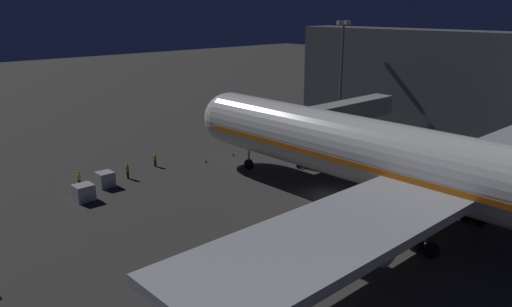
% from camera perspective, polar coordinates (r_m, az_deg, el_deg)
% --- Properties ---
extents(ground_plane, '(320.00, 320.00, 0.00)m').
position_cam_1_polar(ground_plane, '(50.93, 8.26, -4.89)').
color(ground_plane, '#383533').
extents(airliner_at_gate, '(53.03, 63.83, 19.45)m').
position_cam_1_polar(airliner_at_gate, '(42.76, 21.97, -2.27)').
color(airliner_at_gate, silver).
rests_on(airliner_at_gate, ground_plane).
extents(jet_bridge, '(19.28, 3.40, 7.17)m').
position_cam_1_polar(jet_bridge, '(62.12, 8.85, 4.40)').
color(jet_bridge, '#9E9E99').
rests_on(jet_bridge, ground_plane).
extents(apron_floodlight_mast, '(2.90, 0.50, 16.51)m').
position_cam_1_polar(apron_floodlight_mast, '(79.57, 9.82, 9.91)').
color(apron_floodlight_mast, '#59595E').
rests_on(apron_floodlight_mast, ground_plane).
extents(baggage_container_near_belt, '(1.64, 1.66, 1.60)m').
position_cam_1_polar(baggage_container_near_belt, '(55.26, -16.97, -2.85)').
color(baggage_container_near_belt, '#B7BABF').
rests_on(baggage_container_near_belt, ground_plane).
extents(baggage_container_mid_row, '(1.82, 1.69, 1.63)m').
position_cam_1_polar(baggage_container_mid_row, '(51.98, -19.22, -4.26)').
color(baggage_container_mid_row, '#B7BABF').
rests_on(baggage_container_mid_row, ground_plane).
extents(ground_crew_near_nose_gear, '(0.40, 0.40, 1.69)m').
position_cam_1_polar(ground_crew_near_nose_gear, '(60.63, -11.55, -0.63)').
color(ground_crew_near_nose_gear, black).
rests_on(ground_crew_near_nose_gear, ground_plane).
extents(ground_crew_by_belt_loader, '(0.40, 0.40, 1.83)m').
position_cam_1_polar(ground_crew_by_belt_loader, '(57.05, -14.56, -1.83)').
color(ground_crew_by_belt_loader, black).
rests_on(ground_crew_by_belt_loader, ground_plane).
extents(ground_crew_by_tug, '(0.40, 0.40, 1.83)m').
position_cam_1_polar(ground_crew_by_tug, '(55.66, -19.69, -2.74)').
color(ground_crew_by_tug, black).
rests_on(ground_crew_by_tug, ground_plane).
extents(traffic_cone_nose_port, '(0.36, 0.36, 0.55)m').
position_cam_1_polar(traffic_cone_nose_port, '(63.98, -2.65, -0.02)').
color(traffic_cone_nose_port, orange).
rests_on(traffic_cone_nose_port, ground_plane).
extents(traffic_cone_nose_starboard, '(0.36, 0.36, 0.55)m').
position_cam_1_polar(traffic_cone_nose_starboard, '(61.37, -5.79, -0.81)').
color(traffic_cone_nose_starboard, orange).
rests_on(traffic_cone_nose_starboard, ground_plane).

